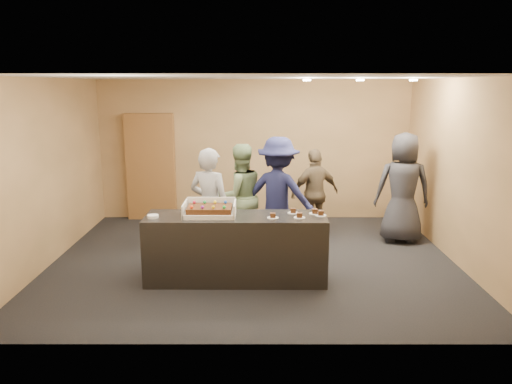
{
  "coord_description": "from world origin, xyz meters",
  "views": [
    {
      "loc": [
        0.04,
        -7.16,
        2.6
      ],
      "look_at": [
        0.04,
        0.0,
        1.06
      ],
      "focal_mm": 35.0,
      "sensor_mm": 36.0,
      "label": 1
    }
  ],
  "objects_px": {
    "storage_cabinet": "(151,167)",
    "person_navy_man": "(278,195)",
    "person_brown_extra": "(315,193)",
    "cake_box": "(210,212)",
    "sheet_cake": "(210,209)",
    "person_dark_suit": "(403,188)",
    "serving_counter": "(236,248)",
    "plate_stack": "(153,216)",
    "person_sage_man": "(240,197)",
    "person_server_grey": "(210,207)"
  },
  "relations": [
    {
      "from": "person_navy_man",
      "to": "storage_cabinet",
      "type": "bearing_deg",
      "value": -19.41
    },
    {
      "from": "plate_stack",
      "to": "sheet_cake",
      "type": "bearing_deg",
      "value": 7.85
    },
    {
      "from": "storage_cabinet",
      "to": "person_dark_suit",
      "type": "relative_size",
      "value": 1.12
    },
    {
      "from": "person_server_grey",
      "to": "person_navy_man",
      "type": "relative_size",
      "value": 0.95
    },
    {
      "from": "person_brown_extra",
      "to": "cake_box",
      "type": "bearing_deg",
      "value": 27.33
    },
    {
      "from": "cake_box",
      "to": "person_navy_man",
      "type": "distance_m",
      "value": 1.56
    },
    {
      "from": "serving_counter",
      "to": "person_sage_man",
      "type": "distance_m",
      "value": 1.44
    },
    {
      "from": "plate_stack",
      "to": "person_sage_man",
      "type": "relative_size",
      "value": 0.09
    },
    {
      "from": "storage_cabinet",
      "to": "person_navy_man",
      "type": "height_order",
      "value": "storage_cabinet"
    },
    {
      "from": "storage_cabinet",
      "to": "cake_box",
      "type": "height_order",
      "value": "storage_cabinet"
    },
    {
      "from": "cake_box",
      "to": "person_dark_suit",
      "type": "xyz_separation_m",
      "value": [
        3.05,
        1.69,
        -0.02
      ]
    },
    {
      "from": "storage_cabinet",
      "to": "cake_box",
      "type": "distance_m",
      "value": 3.46
    },
    {
      "from": "plate_stack",
      "to": "person_dark_suit",
      "type": "xyz_separation_m",
      "value": [
        3.79,
        1.82,
        0.01
      ]
    },
    {
      "from": "sheet_cake",
      "to": "person_navy_man",
      "type": "xyz_separation_m",
      "value": [
        0.96,
        1.26,
        -0.09
      ]
    },
    {
      "from": "sheet_cake",
      "to": "person_brown_extra",
      "type": "height_order",
      "value": "person_brown_extra"
    },
    {
      "from": "cake_box",
      "to": "person_server_grey",
      "type": "relative_size",
      "value": 0.4
    },
    {
      "from": "plate_stack",
      "to": "storage_cabinet",
      "type": "bearing_deg",
      "value": 102.1
    },
    {
      "from": "person_brown_extra",
      "to": "person_navy_man",
      "type": "bearing_deg",
      "value": 24.83
    },
    {
      "from": "person_sage_man",
      "to": "person_dark_suit",
      "type": "bearing_deg",
      "value": 163.15
    },
    {
      "from": "cake_box",
      "to": "plate_stack",
      "type": "bearing_deg",
      "value": -170.24
    },
    {
      "from": "serving_counter",
      "to": "person_dark_suit",
      "type": "relative_size",
      "value": 1.3
    },
    {
      "from": "storage_cabinet",
      "to": "serving_counter",
      "type": "bearing_deg",
      "value": -60.75
    },
    {
      "from": "sheet_cake",
      "to": "person_brown_extra",
      "type": "distance_m",
      "value": 2.59
    },
    {
      "from": "person_dark_suit",
      "to": "storage_cabinet",
      "type": "bearing_deg",
      "value": -12.35
    },
    {
      "from": "person_server_grey",
      "to": "serving_counter",
      "type": "bearing_deg",
      "value": 145.59
    },
    {
      "from": "sheet_cake",
      "to": "person_sage_man",
      "type": "distance_m",
      "value": 1.44
    },
    {
      "from": "storage_cabinet",
      "to": "person_brown_extra",
      "type": "relative_size",
      "value": 1.35
    },
    {
      "from": "cake_box",
      "to": "person_brown_extra",
      "type": "bearing_deg",
      "value": 50.49
    },
    {
      "from": "plate_stack",
      "to": "person_server_grey",
      "type": "relative_size",
      "value": 0.08
    },
    {
      "from": "sheet_cake",
      "to": "person_sage_man",
      "type": "height_order",
      "value": "person_sage_man"
    },
    {
      "from": "sheet_cake",
      "to": "person_dark_suit",
      "type": "xyz_separation_m",
      "value": [
        3.05,
        1.72,
        -0.07
      ]
    },
    {
      "from": "sheet_cake",
      "to": "person_navy_man",
      "type": "bearing_deg",
      "value": 52.63
    },
    {
      "from": "storage_cabinet",
      "to": "sheet_cake",
      "type": "relative_size",
      "value": 3.55
    },
    {
      "from": "sheet_cake",
      "to": "person_navy_man",
      "type": "height_order",
      "value": "person_navy_man"
    },
    {
      "from": "person_server_grey",
      "to": "person_dark_suit",
      "type": "height_order",
      "value": "person_dark_suit"
    },
    {
      "from": "serving_counter",
      "to": "plate_stack",
      "type": "xyz_separation_m",
      "value": [
        -1.08,
        -0.1,
        0.47
      ]
    },
    {
      "from": "serving_counter",
      "to": "person_navy_man",
      "type": "relative_size",
      "value": 1.32
    },
    {
      "from": "person_server_grey",
      "to": "cake_box",
      "type": "bearing_deg",
      "value": 119.23
    },
    {
      "from": "sheet_cake",
      "to": "person_dark_suit",
      "type": "height_order",
      "value": "person_dark_suit"
    },
    {
      "from": "plate_stack",
      "to": "cake_box",
      "type": "bearing_deg",
      "value": 9.76
    },
    {
      "from": "person_brown_extra",
      "to": "plate_stack",
      "type": "bearing_deg",
      "value": 18.49
    },
    {
      "from": "storage_cabinet",
      "to": "person_navy_man",
      "type": "xyz_separation_m",
      "value": [
        2.4,
        -1.92,
        -0.13
      ]
    },
    {
      "from": "cake_box",
      "to": "person_sage_man",
      "type": "xyz_separation_m",
      "value": [
        0.35,
        1.36,
        -0.1
      ]
    },
    {
      "from": "person_navy_man",
      "to": "person_dark_suit",
      "type": "relative_size",
      "value": 0.98
    },
    {
      "from": "cake_box",
      "to": "person_dark_suit",
      "type": "bearing_deg",
      "value": 28.97
    },
    {
      "from": "storage_cabinet",
      "to": "cake_box",
      "type": "xyz_separation_m",
      "value": [
        1.44,
        -3.15,
        -0.09
      ]
    },
    {
      "from": "serving_counter",
      "to": "plate_stack",
      "type": "bearing_deg",
      "value": -174.39
    },
    {
      "from": "cake_box",
      "to": "person_brown_extra",
      "type": "relative_size",
      "value": 0.44
    },
    {
      "from": "person_server_grey",
      "to": "person_brown_extra",
      "type": "xyz_separation_m",
      "value": [
        1.69,
        1.35,
        -0.1
      ]
    },
    {
      "from": "cake_box",
      "to": "person_server_grey",
      "type": "bearing_deg",
      "value": 95.45
    }
  ]
}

